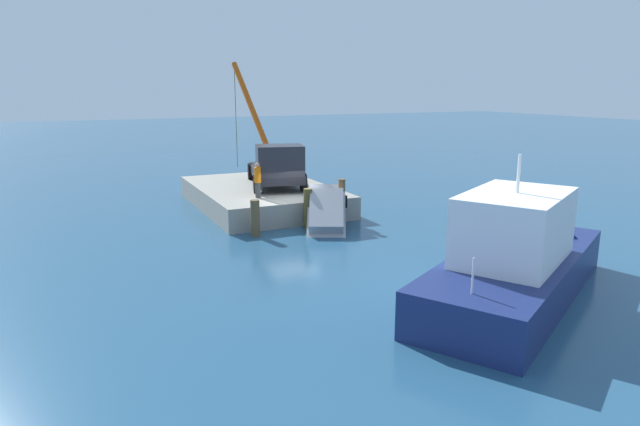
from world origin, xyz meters
name	(u,v)px	position (x,y,z in m)	size (l,w,h in m)	color
ground	(292,223)	(0.00, 0.00, 0.00)	(200.00, 200.00, 0.00)	navy
dock	(262,196)	(-4.58, 0.00, 0.61)	(10.81, 7.13, 1.21)	gray
crane_truck	(275,163)	(-3.93, 0.63, 2.57)	(11.06, 4.19, 7.26)	black
dock_worker	(258,180)	(-1.34, -1.33, 2.15)	(0.34, 0.34, 1.83)	#3F3F3F
salvaged_car	(326,218)	(2.19, 0.90, 0.65)	(4.35, 3.47, 3.13)	#99999E
moored_yacht	(526,268)	(11.89, 3.96, 0.63)	(9.04, 12.27, 6.31)	navy
piling_near	(255,218)	(1.53, -2.48, 0.86)	(0.42, 0.42, 1.72)	brown
piling_mid	(308,209)	(1.26, 0.34, 0.99)	(0.41, 0.41, 1.99)	brown
piling_far	(342,202)	(1.31, 2.18, 1.17)	(0.35, 0.35, 2.34)	brown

